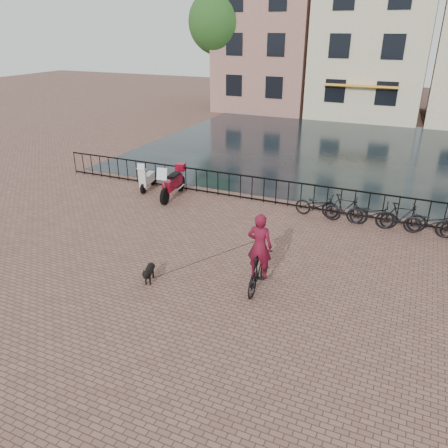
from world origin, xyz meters
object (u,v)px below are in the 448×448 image
at_px(cyclist, 259,256).
at_px(dog, 149,273).
at_px(motorcycle, 173,179).
at_px(scooter, 148,174).

distance_m(cyclist, dog, 3.06).
xyz_separation_m(cyclist, motorcycle, (-5.51, 5.01, -0.18)).
bearing_deg(dog, motorcycle, 95.39).
height_order(dog, motorcycle, motorcycle).
relative_size(cyclist, scooter, 1.68).
xyz_separation_m(motorcycle, scooter, (-1.49, 0.44, -0.11)).
xyz_separation_m(dog, scooter, (-4.16, 6.36, 0.41)).
height_order(cyclist, scooter, cyclist).
bearing_deg(motorcycle, scooter, 156.51).
bearing_deg(dog, scooter, 104.28).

